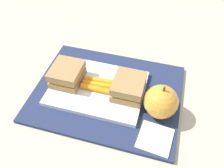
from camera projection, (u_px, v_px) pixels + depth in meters
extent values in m
plane|color=#B7AD99|center=(107.00, 94.00, 0.59)|extent=(2.40, 2.40, 0.00)
cube|color=navy|center=(107.00, 93.00, 0.59)|extent=(0.36, 0.28, 0.01)
cube|color=white|center=(98.00, 88.00, 0.59)|extent=(0.23, 0.17, 0.01)
cube|color=#9E7A4C|center=(68.00, 78.00, 0.59)|extent=(0.07, 0.08, 0.02)
cube|color=#F4CC4C|center=(67.00, 74.00, 0.58)|extent=(0.07, 0.07, 0.01)
cube|color=#9E7A4C|center=(66.00, 70.00, 0.57)|extent=(0.07, 0.08, 0.02)
cube|color=#9E7A4C|center=(128.00, 90.00, 0.56)|extent=(0.07, 0.08, 0.02)
cube|color=#F4CC4C|center=(129.00, 87.00, 0.55)|extent=(0.07, 0.07, 0.01)
cube|color=#9E7A4C|center=(129.00, 83.00, 0.54)|extent=(0.07, 0.08, 0.02)
cylinder|color=orange|center=(96.00, 89.00, 0.57)|extent=(0.08, 0.01, 0.02)
cylinder|color=orange|center=(98.00, 84.00, 0.58)|extent=(0.08, 0.01, 0.02)
cylinder|color=orange|center=(100.00, 81.00, 0.58)|extent=(0.08, 0.01, 0.02)
sphere|color=gold|center=(161.00, 102.00, 0.52)|extent=(0.08, 0.08, 0.08)
cylinder|color=brown|center=(164.00, 89.00, 0.48)|extent=(0.01, 0.00, 0.01)
cube|color=white|center=(155.00, 138.00, 0.50)|extent=(0.08, 0.08, 0.00)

